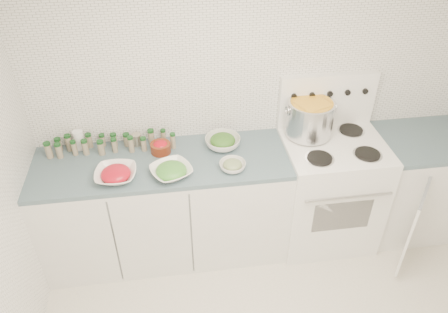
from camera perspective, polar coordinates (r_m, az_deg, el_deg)
room_walls at (r=1.98m, az=15.57°, el=-4.02°), size 3.54×3.04×2.52m
counter_left at (r=3.47m, az=-7.60°, el=-6.57°), size 1.85×0.62×0.90m
stove at (r=3.64m, az=13.33°, el=-3.97°), size 0.76×0.70×1.36m
counter_right at (r=4.01m, az=24.32°, el=-3.15°), size 0.89×0.94×0.90m
stock_pot at (r=3.35m, az=11.17°, el=5.12°), size 0.37×0.35×0.27m
bowl_tomato at (r=3.06m, az=-13.95°, el=-2.24°), size 0.30×0.30×0.09m
bowl_snowpea at (r=3.02m, az=-6.90°, el=-1.88°), size 0.36×0.36×0.09m
bowl_broccoli at (r=3.26m, az=-0.17°, el=1.97°), size 0.32×0.32×0.11m
bowl_zucchini at (r=3.05m, az=1.12°, el=-1.18°), size 0.23×0.23×0.07m
bowl_pepper at (r=3.25m, az=-8.28°, el=1.24°), size 0.15×0.15×0.09m
salt_canister at (r=3.41m, az=-18.41°, el=2.07°), size 0.08×0.08×0.15m
tin_can at (r=3.36m, az=-11.33°, el=2.18°), size 0.07×0.07×0.09m
spice_cluster at (r=3.35m, az=-15.48°, el=1.66°), size 0.94×0.16×0.13m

